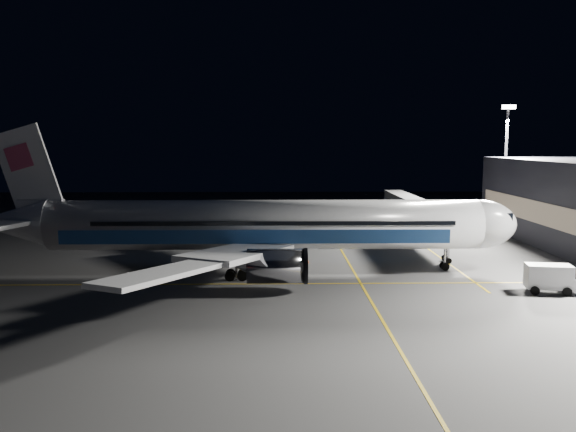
# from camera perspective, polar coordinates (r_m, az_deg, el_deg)

# --- Properties ---
(ground) EXTENTS (200.00, 200.00, 0.00)m
(ground) POSITION_cam_1_polar(r_m,az_deg,el_deg) (64.24, -2.29, -5.57)
(ground) COLOR #4C4C4F
(ground) RESTS_ON ground
(guide_line_main) EXTENTS (0.25, 80.00, 0.01)m
(guide_line_main) POSITION_cam_1_polar(r_m,az_deg,el_deg) (64.80, 6.62, -5.49)
(guide_line_main) COLOR gold
(guide_line_main) RESTS_ON ground
(guide_line_cross) EXTENTS (70.00, 0.25, 0.01)m
(guide_line_cross) POSITION_cam_1_polar(r_m,az_deg,el_deg) (58.42, -2.42, -6.91)
(guide_line_cross) COLOR gold
(guide_line_cross) RESTS_ON ground
(guide_line_side) EXTENTS (0.25, 40.00, 0.01)m
(guide_line_side) POSITION_cam_1_polar(r_m,az_deg,el_deg) (76.82, 14.54, -3.62)
(guide_line_side) COLOR gold
(guide_line_side) RESTS_ON ground
(airliner) EXTENTS (61.48, 54.22, 16.64)m
(airliner) POSITION_cam_1_polar(r_m,az_deg,el_deg) (63.30, -3.29, -1.01)
(airliner) COLOR silver
(airliner) RESTS_ON ground
(jet_bridge) EXTENTS (3.60, 34.40, 6.30)m
(jet_bridge) POSITION_cam_1_polar(r_m,az_deg,el_deg) (83.80, 13.17, 0.52)
(jet_bridge) COLOR #B2B2B7
(jet_bridge) RESTS_ON ground
(floodlight_mast_north) EXTENTS (2.40, 0.68, 20.70)m
(floodlight_mast_north) POSITION_cam_1_polar(r_m,az_deg,el_deg) (102.13, 21.25, 5.82)
(floodlight_mast_north) COLOR #59595E
(floodlight_mast_north) RESTS_ON ground
(service_truck) EXTENTS (5.69, 3.06, 2.76)m
(service_truck) POSITION_cam_1_polar(r_m,az_deg,el_deg) (60.52, 25.39, -5.70)
(service_truck) COLOR silver
(service_truck) RESTS_ON ground
(baggage_tug) EXTENTS (2.58, 2.22, 1.67)m
(baggage_tug) POSITION_cam_1_polar(r_m,az_deg,el_deg) (73.51, -2.77, -3.28)
(baggage_tug) COLOR black
(baggage_tug) RESTS_ON ground
(safety_cone_a) EXTENTS (0.41, 0.41, 0.62)m
(safety_cone_a) POSITION_cam_1_polar(r_m,az_deg,el_deg) (68.60, -8.26, -4.53)
(safety_cone_a) COLOR #E34A09
(safety_cone_a) RESTS_ON ground
(safety_cone_b) EXTENTS (0.38, 0.38, 0.57)m
(safety_cone_b) POSITION_cam_1_polar(r_m,az_deg,el_deg) (68.17, 2.00, -4.55)
(safety_cone_b) COLOR #E34A09
(safety_cone_b) RESTS_ON ground
(safety_cone_c) EXTENTS (0.38, 0.38, 0.57)m
(safety_cone_c) POSITION_cam_1_polar(r_m,az_deg,el_deg) (69.40, -3.55, -4.34)
(safety_cone_c) COLOR #E34A09
(safety_cone_c) RESTS_ON ground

